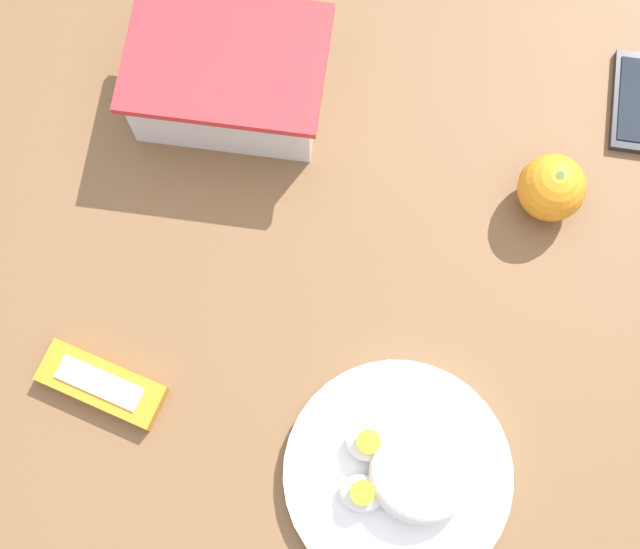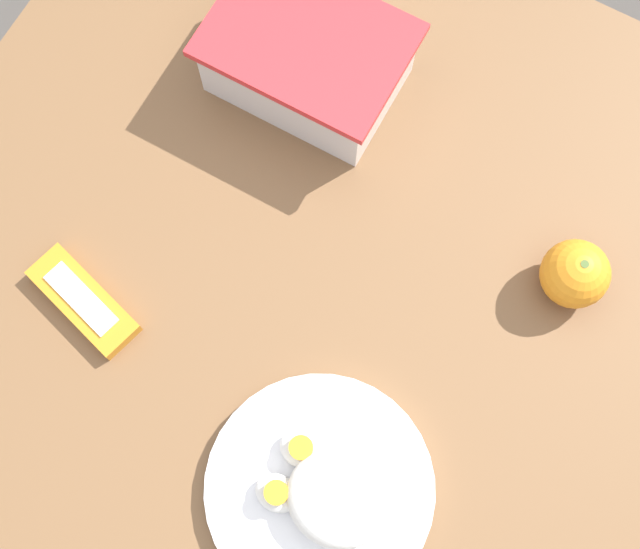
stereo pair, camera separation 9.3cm
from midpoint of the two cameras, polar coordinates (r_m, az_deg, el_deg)
name	(u,v)px [view 2 (the right image)]	position (r m, az deg, el deg)	size (l,w,h in m)	color
ground_plane	(356,399)	(1.72, 3.87, -8.25)	(10.00, 10.00, 0.00)	#4C4742
table	(377,324)	(1.07, 6.16, -3.62)	(1.08, 0.90, 0.77)	brown
food_container	(308,62)	(1.01, 1.88, 13.02)	(0.21, 0.15, 0.09)	white
orange_fruit	(575,274)	(0.98, 18.63, -0.44)	(0.07, 0.07, 0.07)	orange
rice_plate	(323,490)	(0.91, 3.16, -14.17)	(0.23, 0.23, 0.06)	white
candy_bar	(83,301)	(0.97, -12.31, -2.15)	(0.14, 0.08, 0.02)	orange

